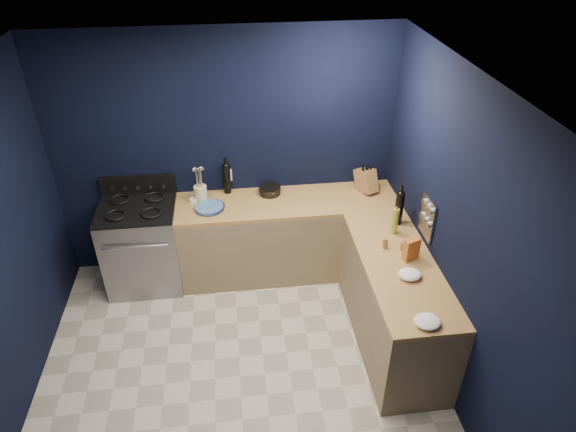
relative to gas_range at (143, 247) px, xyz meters
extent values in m
cube|color=#B6B09F|center=(0.93, -1.42, -0.47)|extent=(3.50, 3.50, 0.02)
cube|color=silver|center=(0.93, -1.42, 2.15)|extent=(3.50, 3.50, 0.02)
cube|color=black|center=(0.93, 0.34, 0.84)|extent=(3.50, 0.02, 2.60)
cube|color=black|center=(2.69, -1.42, 0.84)|extent=(0.02, 3.50, 2.60)
cube|color=#88704E|center=(1.53, 0.02, -0.03)|extent=(2.30, 0.63, 0.86)
cube|color=brown|center=(1.53, 0.02, 0.42)|extent=(2.30, 0.63, 0.04)
cube|color=#88704E|center=(2.37, -1.13, -0.03)|extent=(0.63, 1.67, 0.86)
cube|color=brown|center=(2.37, -1.13, 0.42)|extent=(0.63, 1.67, 0.04)
cube|color=gray|center=(0.00, 0.00, 0.00)|extent=(0.76, 0.66, 0.92)
cube|color=black|center=(0.00, -0.32, -0.01)|extent=(0.59, 0.02, 0.42)
cube|color=black|center=(0.00, 0.00, 0.48)|extent=(0.76, 0.66, 0.03)
cube|color=black|center=(0.00, 0.30, 0.58)|extent=(0.76, 0.06, 0.20)
cube|color=gray|center=(2.67, -0.87, 0.72)|extent=(0.02, 0.28, 0.38)
cube|color=white|center=(0.93, 0.32, 0.62)|extent=(0.09, 0.02, 0.13)
cylinder|color=#2D488F|center=(0.73, -0.05, 0.46)|extent=(0.30, 0.30, 0.04)
cylinder|color=white|center=(0.57, 0.12, 0.46)|extent=(0.09, 0.09, 0.04)
cylinder|color=beige|center=(0.64, 0.14, 0.52)|extent=(0.17, 0.17, 0.17)
cylinder|color=black|center=(0.92, 0.27, 0.60)|extent=(0.10, 0.10, 0.32)
cylinder|color=black|center=(1.36, 0.18, 0.48)|extent=(0.29, 0.29, 0.09)
cube|color=brown|center=(2.38, 0.12, 0.56)|extent=(0.24, 0.32, 0.30)
cylinder|color=black|center=(2.53, -0.52, 0.61)|extent=(0.09, 0.09, 0.33)
cylinder|color=olive|center=(2.45, -0.68, 0.57)|extent=(0.08, 0.08, 0.26)
cylinder|color=olive|center=(2.30, -0.89, 0.49)|extent=(0.05, 0.05, 0.10)
cylinder|color=olive|center=(2.45, -0.94, 0.48)|extent=(0.05, 0.05, 0.08)
cube|color=#A92313|center=(2.47, -1.08, 0.54)|extent=(0.16, 0.11, 0.21)
ellipsoid|color=white|center=(2.39, -1.32, 0.47)|extent=(0.22, 0.20, 0.07)
ellipsoid|color=white|center=(2.34, -1.85, 0.47)|extent=(0.26, 0.25, 0.06)
camera|label=1|loc=(0.99, -4.37, 3.16)|focal=31.24mm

